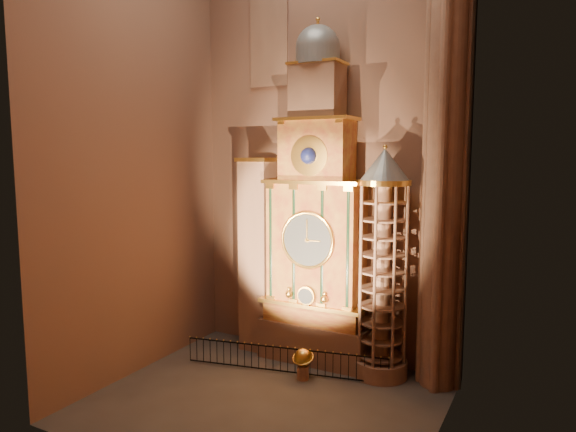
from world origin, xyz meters
The scene contains 11 objects.
floor centered at (0.00, 0.00, 0.00)m, with size 14.00×14.00×0.00m, color #383330.
wall_back centered at (0.00, 6.00, 11.00)m, with size 22.00×22.00×0.00m, color brown.
wall_left centered at (-7.00, 0.00, 11.00)m, with size 22.00×22.00×0.00m, color brown.
wall_right centered at (7.00, 0.00, 11.00)m, with size 22.00×22.00×0.00m, color brown.
astronomical_clock centered at (0.00, 4.96, 6.68)m, with size 5.60×2.41×16.70m.
portrait_tower centered at (-3.40, 4.98, 5.15)m, with size 1.80×1.60×10.20m.
stair_turret centered at (3.50, 4.70, 5.27)m, with size 2.50×2.50×10.80m.
gothic_pier centered at (6.10, 5.00, 11.00)m, with size 2.04×2.04×22.00m.
stained_glass_window centered at (-3.20, 5.92, 16.50)m, with size 2.20×0.14×5.20m.
celestial_globe centered at (0.46, 2.61, 0.87)m, with size 1.02×0.97×1.46m.
iron_railing centered at (-0.61, 2.75, 0.66)m, with size 9.60×2.10×1.22m.
Camera 1 is at (10.56, -17.77, 10.32)m, focal length 32.00 mm.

